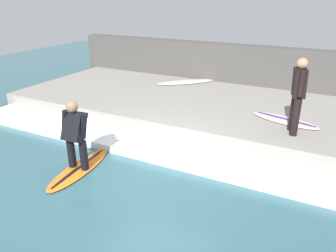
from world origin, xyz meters
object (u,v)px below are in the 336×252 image
at_px(surfer_riding, 75,132).
at_px(surfboard_spare, 186,82).
at_px(surfboard_waiting_near, 285,120).
at_px(surfboard_riding, 79,169).
at_px(surfer_waiting_near, 298,92).

distance_m(surfer_riding, surfboard_spare, 5.85).
bearing_deg(surfboard_spare, surfboard_waiting_near, -121.22).
bearing_deg(surfboard_riding, surfboard_spare, 2.54).
height_order(surfboard_waiting_near, surfboard_spare, surfboard_waiting_near).
height_order(surfboard_riding, surfboard_waiting_near, surfboard_waiting_near).
xyz_separation_m(surfer_waiting_near, surfboard_waiting_near, (0.64, 0.25, -0.92)).
relative_size(surfer_waiting_near, surfboard_waiting_near, 0.96).
xyz_separation_m(surfboard_riding, surfer_riding, (-0.00, 0.00, 0.81)).
xyz_separation_m(surfboard_waiting_near, surfboard_spare, (2.22, 3.67, -0.00)).
xyz_separation_m(surfer_riding, surfboard_waiting_near, (3.60, -3.41, -0.40)).
bearing_deg(surfer_riding, surfer_waiting_near, -50.95).
bearing_deg(surfboard_riding, surfboard_waiting_near, -43.40).
bearing_deg(surfboard_spare, surfer_riding, -177.46).
bearing_deg(surfboard_spare, surfer_waiting_near, -126.13).
height_order(surfer_riding, surfboard_waiting_near, surfer_riding).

